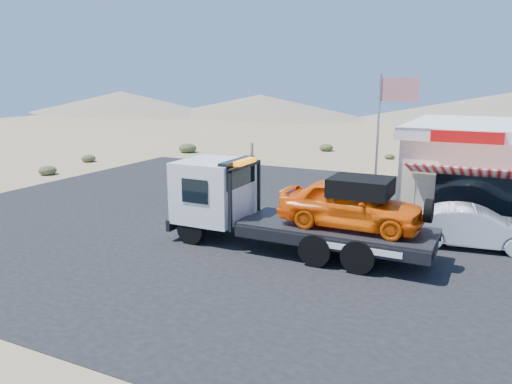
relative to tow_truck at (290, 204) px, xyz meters
The scene contains 7 objects.
ground 3.34m from the tow_truck, behind, with size 120.00×120.00×0.00m, color #927953.
asphalt_lot 3.78m from the tow_truck, 105.33° to the left, with size 32.00×24.00×0.02m, color black.
tow_truck is the anchor object (origin of this frame).
white_sedan 6.53m from the tow_truck, 27.81° to the left, with size 1.53×4.39×1.45m, color silver.
flagpole 5.62m from the tow_truck, 67.02° to the left, with size 1.55×0.10×6.00m.
desert_scrub 19.72m from the tow_truck, 146.05° to the left, with size 24.46×31.07×0.78m.
distant_hills 56.86m from the tow_truck, 102.88° to the left, with size 126.00×48.00×4.20m.
Camera 1 is at (9.21, -15.70, 5.82)m, focal length 35.00 mm.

